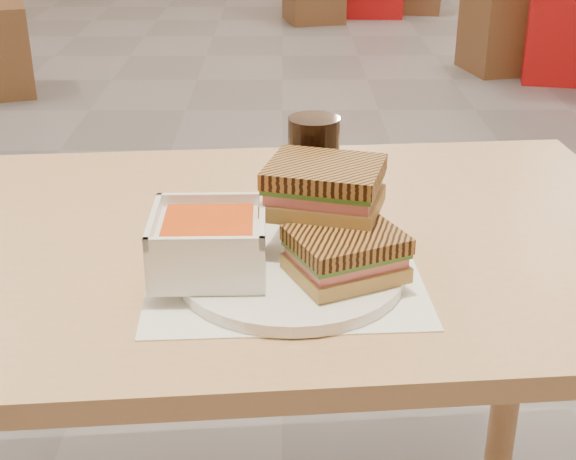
{
  "coord_description": "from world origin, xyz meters",
  "views": [
    {
      "loc": [
        0.0,
        -2.85,
        1.21
      ],
      "look_at": [
        0.01,
        -2.0,
        0.82
      ],
      "focal_mm": 50.93,
      "sensor_mm": 36.0,
      "label": 1
    }
  ],
  "objects_px": {
    "main_table": "(223,310)",
    "soup_bowl": "(209,245)",
    "plate": "(291,273)",
    "bg_chair_1l": "(504,32)",
    "cola_glass": "(313,171)",
    "panini_lower": "(346,254)"
  },
  "relations": [
    {
      "from": "plate",
      "to": "cola_glass",
      "type": "bearing_deg",
      "value": 79.69
    },
    {
      "from": "main_table",
      "to": "panini_lower",
      "type": "height_order",
      "value": "panini_lower"
    },
    {
      "from": "soup_bowl",
      "to": "panini_lower",
      "type": "distance_m",
      "value": 0.16
    },
    {
      "from": "main_table",
      "to": "bg_chair_1l",
      "type": "height_order",
      "value": "main_table"
    },
    {
      "from": "main_table",
      "to": "plate",
      "type": "distance_m",
      "value": 0.2
    },
    {
      "from": "plate",
      "to": "bg_chair_1l",
      "type": "distance_m",
      "value": 4.33
    },
    {
      "from": "main_table",
      "to": "plate",
      "type": "relative_size",
      "value": 4.69
    },
    {
      "from": "main_table",
      "to": "panini_lower",
      "type": "xyz_separation_m",
      "value": [
        0.16,
        -0.14,
        0.16
      ]
    },
    {
      "from": "main_table",
      "to": "panini_lower",
      "type": "distance_m",
      "value": 0.26
    },
    {
      "from": "plate",
      "to": "soup_bowl",
      "type": "distance_m",
      "value": 0.1
    },
    {
      "from": "soup_bowl",
      "to": "bg_chair_1l",
      "type": "xyz_separation_m",
      "value": [
        1.42,
        4.09,
        -0.56
      ]
    },
    {
      "from": "panini_lower",
      "to": "bg_chair_1l",
      "type": "bearing_deg",
      "value": 72.95
    },
    {
      "from": "panini_lower",
      "to": "soup_bowl",
      "type": "bearing_deg",
      "value": 174.23
    },
    {
      "from": "soup_bowl",
      "to": "plate",
      "type": "bearing_deg",
      "value": 2.05
    },
    {
      "from": "plate",
      "to": "cola_glass",
      "type": "relative_size",
      "value": 1.81
    },
    {
      "from": "main_table",
      "to": "bg_chair_1l",
      "type": "bearing_deg",
      "value": 70.36
    },
    {
      "from": "soup_bowl",
      "to": "bg_chair_1l",
      "type": "height_order",
      "value": "soup_bowl"
    },
    {
      "from": "main_table",
      "to": "cola_glass",
      "type": "xyz_separation_m",
      "value": [
        0.12,
        0.05,
        0.19
      ]
    },
    {
      "from": "main_table",
      "to": "soup_bowl",
      "type": "distance_m",
      "value": 0.21
    },
    {
      "from": "main_table",
      "to": "plate",
      "type": "xyz_separation_m",
      "value": [
        0.09,
        -0.12,
        0.12
      ]
    },
    {
      "from": "panini_lower",
      "to": "plate",
      "type": "bearing_deg",
      "value": 162.68
    },
    {
      "from": "main_table",
      "to": "soup_bowl",
      "type": "relative_size",
      "value": 9.35
    }
  ]
}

